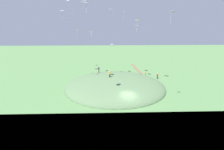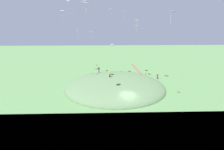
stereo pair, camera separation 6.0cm
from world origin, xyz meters
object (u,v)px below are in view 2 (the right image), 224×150
at_px(kite_1, 112,45).
at_px(kite_12, 72,14).
at_px(person_walking_path, 146,73).
at_px(kite_4, 111,9).
at_px(kite_11, 87,3).
at_px(kite_13, 138,21).
at_px(person_near_shore, 99,69).
at_px(kite_6, 77,31).
at_px(kite_8, 83,1).
at_px(kite_2, 68,1).
at_px(person_on_hilltop, 110,73).
at_px(kite_7, 125,12).
at_px(kite_3, 91,32).
at_px(kite_5, 136,26).
at_px(kite_9, 172,13).
at_px(kite_10, 62,11).
at_px(person_watching_kites, 158,75).

relative_size(kite_1, kite_12, 1.47).
xyz_separation_m(person_walking_path, kite_12, (1.00, 19.56, 15.50)).
distance_m(kite_1, kite_4, 8.44).
relative_size(kite_11, kite_13, 0.94).
bearing_deg(kite_12, kite_13, -109.08).
relative_size(person_near_shore, kite_6, 1.19).
bearing_deg(kite_8, kite_1, -35.82).
bearing_deg(person_walking_path, kite_2, 73.76).
height_order(person_on_hilltop, kite_7, kite_7).
xyz_separation_m(kite_1, kite_11, (-14.48, 4.20, 8.24)).
bearing_deg(kite_6, kite_1, -62.31).
bearing_deg(kite_3, kite_5, -93.44).
bearing_deg(kite_3, kite_4, -123.82).
distance_m(kite_1, kite_7, 8.85).
distance_m(kite_6, kite_9, 19.52).
bearing_deg(kite_3, person_on_hilltop, -151.25).
xyz_separation_m(person_walking_path, kite_10, (-8.45, 19.81, 15.77)).
distance_m(kite_2, kite_8, 17.93).
xyz_separation_m(kite_7, kite_13, (4.66, -3.48, -1.76)).
bearing_deg(person_walking_path, kite_8, 125.45).
bearing_deg(person_near_shore, kite_12, 104.67).
relative_size(kite_9, kite_11, 1.37).
bearing_deg(kite_4, person_on_hilltop, 176.25).
height_order(person_on_hilltop, kite_6, kite_6).
height_order(person_near_shore, kite_12, kite_12).
xyz_separation_m(kite_10, kite_11, (-10.93, -6.21, 0.81)).
xyz_separation_m(kite_5, kite_13, (-4.69, 0.44, 1.26)).
bearing_deg(kite_8, person_walking_path, -49.97).
distance_m(person_on_hilltop, kite_12, 18.51).
height_order(person_on_hilltop, person_walking_path, person_on_hilltop).
bearing_deg(kite_8, kite_11, -169.15).
distance_m(person_near_shore, person_walking_path, 13.10).
bearing_deg(kite_1, person_near_shore, 49.89).
xyz_separation_m(person_on_hilltop, person_near_shore, (5.71, 2.78, -0.47)).
bearing_deg(kite_2, person_walking_path, -101.66).
height_order(kite_6, kite_12, kite_12).
relative_size(kite_4, kite_7, 0.88).
relative_size(kite_10, kite_12, 1.43).
height_order(person_on_hilltop, kite_3, kite_3).
distance_m(person_watching_kites, kite_4, 20.69).
distance_m(person_on_hilltop, kite_10, 16.72).
height_order(kite_2, kite_9, kite_2).
xyz_separation_m(person_watching_kites, kite_11, (-17.08, 16.35, 16.64)).
bearing_deg(kite_4, kite_12, 70.25).
xyz_separation_m(kite_9, kite_10, (10.66, 19.21, 0.59)).
bearing_deg(person_on_hilltop, person_watching_kites, -10.55).
relative_size(person_on_hilltop, kite_9, 0.81).
relative_size(person_walking_path, kite_5, 1.10).
bearing_deg(kite_9, kite_12, 43.32).
relative_size(kite_3, kite_6, 1.12).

